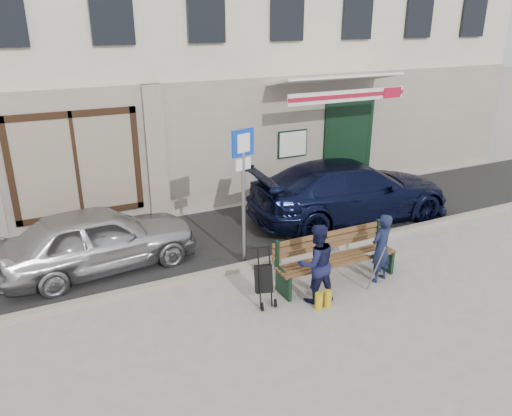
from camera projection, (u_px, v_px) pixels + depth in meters
ground at (315, 297)px, 8.78m from camera, size 80.00×80.00×0.00m
asphalt_lane at (242, 233)px, 11.38m from camera, size 60.00×3.20×0.01m
curb at (275, 260)px, 10.02m from camera, size 60.00×0.18×0.12m
building at (162, 3)px, 14.08m from camera, size 20.00×8.27×10.00m
car_silver at (99, 239)px, 9.58m from camera, size 3.84×1.85×1.26m
car_navy at (350, 191)px, 11.94m from camera, size 5.11×2.37×1.45m
parking_sign at (243, 176)px, 9.32m from camera, size 0.50×0.16×2.73m
bench at (334, 259)px, 9.15m from camera, size 2.40×1.17×0.98m
man at (381, 248)px, 9.13m from camera, size 0.55×0.43×1.32m
woman at (316, 263)px, 8.47m from camera, size 0.73×0.59×1.42m
stroller at (264, 280)px, 8.45m from camera, size 0.35×0.46×1.02m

